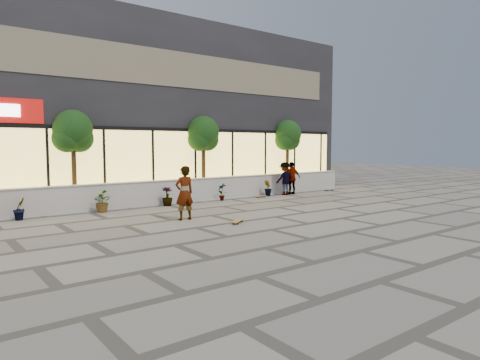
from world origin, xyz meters
TOP-DOWN VIEW (x-y plane):
  - ground at (0.00, 0.00)m, footprint 80.00×80.00m
  - planter_wall at (0.00, 7.00)m, footprint 22.00×0.42m
  - retail_building at (-0.00, 12.49)m, footprint 24.00×9.17m
  - shrub_b at (-5.70, 6.45)m, footprint 0.57×0.57m
  - shrub_c at (-2.90, 6.45)m, footprint 0.68×0.77m
  - shrub_d at (-0.10, 6.45)m, footprint 0.64×0.64m
  - shrub_e at (2.70, 6.45)m, footprint 0.46×0.35m
  - shrub_f at (5.50, 6.45)m, footprint 0.55×0.57m
  - tree_midwest at (-3.50, 7.70)m, footprint 1.60×1.50m
  - tree_mideast at (2.50, 7.70)m, footprint 1.60×1.50m
  - tree_east at (8.00, 7.70)m, footprint 1.60×1.50m
  - skater_center at (-1.23, 3.07)m, footprint 0.68×0.46m
  - skater_right_near at (7.00, 6.30)m, footprint 1.05×0.60m
  - skater_right_far at (6.50, 6.30)m, footprint 1.13×0.71m
  - skateboard_center at (-0.16, 1.47)m, footprint 0.77×0.64m
  - skateboard_right_near at (4.82, 6.20)m, footprint 0.71×0.28m
  - skateboard_right_far at (9.80, 6.20)m, footprint 0.71×0.28m

SIDE VIEW (x-z plane):
  - ground at x=0.00m, z-range 0.00..0.00m
  - skateboard_right_far at x=9.80m, z-range 0.03..0.11m
  - skateboard_right_near at x=4.82m, z-range 0.03..0.11m
  - skateboard_center at x=-0.16m, z-range 0.03..0.13m
  - shrub_b at x=-5.70m, z-range 0.00..0.81m
  - shrub_c at x=-2.90m, z-range 0.00..0.81m
  - shrub_d at x=-0.10m, z-range 0.00..0.81m
  - shrub_e at x=2.70m, z-range 0.00..0.81m
  - shrub_f at x=5.50m, z-range 0.00..0.81m
  - planter_wall at x=0.00m, z-range 0.00..1.04m
  - skater_right_far at x=6.50m, z-range 0.00..1.68m
  - skater_right_near at x=7.00m, z-range 0.00..1.69m
  - skater_center at x=-1.23m, z-range 0.00..1.85m
  - tree_midwest at x=-3.50m, z-range 1.03..4.94m
  - tree_mideast at x=2.50m, z-range 1.03..4.94m
  - tree_east at x=8.00m, z-range 1.03..4.94m
  - retail_building at x=0.00m, z-range 0.00..8.50m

